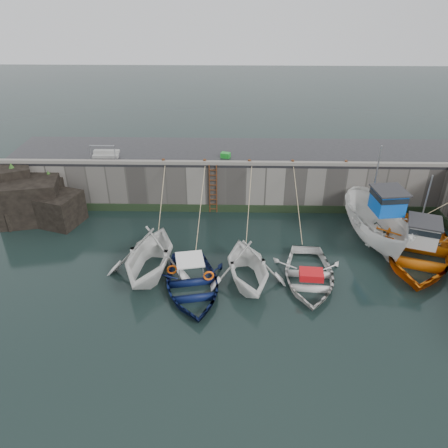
{
  "coord_description": "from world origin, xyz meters",
  "views": [
    {
      "loc": [
        -0.8,
        -14.4,
        13.24
      ],
      "look_at": [
        -1.25,
        6.36,
        1.2
      ],
      "focal_mm": 35.0,
      "sensor_mm": 36.0,
      "label": 1
    }
  ],
  "objects_px": {
    "boat_far_orange": "(417,248)",
    "bollard_b": "(205,161)",
    "fish_crate": "(226,155)",
    "ladder": "(213,189)",
    "boat_far_white": "(378,225)",
    "bollard_c": "(249,162)",
    "boat_near_blue": "(192,289)",
    "boat_near_blacktrim": "(247,281)",
    "bollard_d": "(293,162)",
    "boat_near_navy": "(308,280)",
    "bollard_a": "(163,161)",
    "bollard_e": "(346,163)",
    "boat_near_white": "(151,272)"
  },
  "relations": [
    {
      "from": "fish_crate",
      "to": "bollard_c",
      "type": "relative_size",
      "value": 1.98
    },
    {
      "from": "boat_near_navy",
      "to": "boat_far_orange",
      "type": "distance_m",
      "value": 6.47
    },
    {
      "from": "ladder",
      "to": "boat_far_orange",
      "type": "distance_m",
      "value": 12.05
    },
    {
      "from": "boat_near_white",
      "to": "boat_far_white",
      "type": "xyz_separation_m",
      "value": [
        12.16,
        3.19,
        1.08
      ]
    },
    {
      "from": "bollard_b",
      "to": "boat_near_navy",
      "type": "bearing_deg",
      "value": -52.97
    },
    {
      "from": "boat_near_white",
      "to": "boat_near_blacktrim",
      "type": "bearing_deg",
      "value": -0.3
    },
    {
      "from": "boat_near_blacktrim",
      "to": "boat_near_navy",
      "type": "relative_size",
      "value": 0.91
    },
    {
      "from": "boat_near_blacktrim",
      "to": "boat_far_orange",
      "type": "height_order",
      "value": "boat_far_orange"
    },
    {
      "from": "boat_near_blacktrim",
      "to": "fish_crate",
      "type": "distance_m",
      "value": 9.18
    },
    {
      "from": "bollard_c",
      "to": "bollard_e",
      "type": "distance_m",
      "value": 5.8
    },
    {
      "from": "bollard_d",
      "to": "bollard_e",
      "type": "xyz_separation_m",
      "value": [
        3.2,
        0.0,
        0.0
      ]
    },
    {
      "from": "boat_far_white",
      "to": "bollard_c",
      "type": "distance_m",
      "value": 8.23
    },
    {
      "from": "boat_near_white",
      "to": "bollard_b",
      "type": "xyz_separation_m",
      "value": [
        2.4,
        6.8,
        3.3
      ]
    },
    {
      "from": "fish_crate",
      "to": "bollard_d",
      "type": "height_order",
      "value": "fish_crate"
    },
    {
      "from": "boat_near_navy",
      "to": "boat_near_white",
      "type": "bearing_deg",
      "value": -179.23
    },
    {
      "from": "boat_near_white",
      "to": "bollard_a",
      "type": "height_order",
      "value": "bollard_a"
    },
    {
      "from": "boat_near_white",
      "to": "boat_near_blue",
      "type": "height_order",
      "value": "boat_near_white"
    },
    {
      "from": "boat_near_white",
      "to": "bollard_d",
      "type": "distance_m",
      "value": 10.79
    },
    {
      "from": "bollard_e",
      "to": "bollard_c",
      "type": "bearing_deg",
      "value": 180.0
    },
    {
      "from": "boat_near_blue",
      "to": "bollard_e",
      "type": "distance_m",
      "value": 12.35
    },
    {
      "from": "bollard_b",
      "to": "ladder",
      "type": "bearing_deg",
      "value": -33.86
    },
    {
      "from": "boat_near_white",
      "to": "bollard_d",
      "type": "bearing_deg",
      "value": 48.53
    },
    {
      "from": "boat_near_blacktrim",
      "to": "fish_crate",
      "type": "relative_size",
      "value": 8.44
    },
    {
      "from": "fish_crate",
      "to": "bollard_e",
      "type": "bearing_deg",
      "value": 9.59
    },
    {
      "from": "bollard_c",
      "to": "fish_crate",
      "type": "bearing_deg",
      "value": 144.33
    },
    {
      "from": "boat_far_orange",
      "to": "bollard_b",
      "type": "distance_m",
      "value": 12.9
    },
    {
      "from": "boat_near_navy",
      "to": "bollard_d",
      "type": "xyz_separation_m",
      "value": [
        -0.2,
        7.29,
        3.3
      ]
    },
    {
      "from": "boat_far_orange",
      "to": "bollard_b",
      "type": "xyz_separation_m",
      "value": [
        -11.54,
        5.04,
        2.8
      ]
    },
    {
      "from": "boat_far_orange",
      "to": "boat_near_white",
      "type": "bearing_deg",
      "value": -153.65
    },
    {
      "from": "bollard_c",
      "to": "bollard_e",
      "type": "height_order",
      "value": "same"
    },
    {
      "from": "bollard_c",
      "to": "bollard_d",
      "type": "relative_size",
      "value": 1.0
    },
    {
      "from": "boat_near_blacktrim",
      "to": "bollard_a",
      "type": "bearing_deg",
      "value": 113.36
    },
    {
      "from": "ladder",
      "to": "boat_near_blue",
      "type": "height_order",
      "value": "ladder"
    },
    {
      "from": "boat_near_blacktrim",
      "to": "boat_far_white",
      "type": "xyz_separation_m",
      "value": [
        7.3,
        3.82,
        1.08
      ]
    },
    {
      "from": "boat_near_blacktrim",
      "to": "boat_far_white",
      "type": "relative_size",
      "value": 0.67
    },
    {
      "from": "boat_far_orange",
      "to": "fish_crate",
      "type": "height_order",
      "value": "boat_far_orange"
    },
    {
      "from": "ladder",
      "to": "bollard_a",
      "type": "relative_size",
      "value": 11.43
    },
    {
      "from": "boat_near_white",
      "to": "boat_far_orange",
      "type": "bearing_deg",
      "value": 14.29
    },
    {
      "from": "boat_near_blacktrim",
      "to": "fish_crate",
      "type": "xyz_separation_m",
      "value": [
        -1.22,
        8.47,
        3.31
      ]
    },
    {
      "from": "fish_crate",
      "to": "bollard_d",
      "type": "relative_size",
      "value": 1.98
    },
    {
      "from": "bollard_b",
      "to": "boat_near_white",
      "type": "bearing_deg",
      "value": -109.46
    },
    {
      "from": "boat_far_orange",
      "to": "fish_crate",
      "type": "relative_size",
      "value": 15.95
    },
    {
      "from": "bollard_a",
      "to": "boat_near_blue",
      "type": "bearing_deg",
      "value": -74.18
    },
    {
      "from": "boat_far_orange",
      "to": "bollard_c",
      "type": "height_order",
      "value": "boat_far_orange"
    },
    {
      "from": "boat_far_orange",
      "to": "boat_far_white",
      "type": "bearing_deg",
      "value": 160.41
    },
    {
      "from": "boat_near_blue",
      "to": "boat_near_blacktrim",
      "type": "height_order",
      "value": "boat_near_blacktrim"
    },
    {
      "from": "boat_far_white",
      "to": "bollard_c",
      "type": "relative_size",
      "value": 24.8
    },
    {
      "from": "bollard_e",
      "to": "boat_near_blue",
      "type": "bearing_deg",
      "value": -136.99
    },
    {
      "from": "ladder",
      "to": "fish_crate",
      "type": "relative_size",
      "value": 5.76
    },
    {
      "from": "ladder",
      "to": "bollard_a",
      "type": "distance_m",
      "value": 3.47
    }
  ]
}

